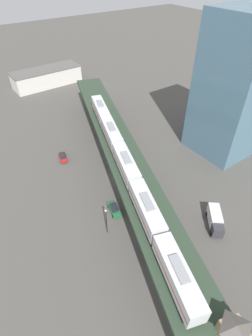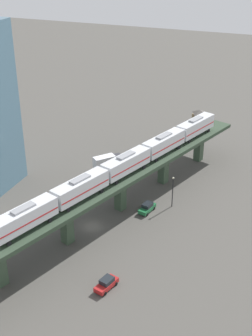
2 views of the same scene
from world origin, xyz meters
The scene contains 8 objects.
ground_plane centered at (0.00, 0.00, 0.00)m, with size 400.00×400.00×0.00m, color #4C4944.
elevated_viaduct centered at (-0.06, -0.18, 7.21)m, with size 37.61×89.80×8.42m.
subway_train centered at (-4.11, -7.72, 10.96)m, with size 22.77×59.97×4.45m.
signal_hut centered at (-11.19, -40.28, 10.22)m, with size 4.09×4.09×3.40m.
street_car_green centered at (-8.26, -9.03, 0.94)m, with size 2.68×4.68×1.89m.
street_car_red centered at (-9.58, 15.16, 0.94)m, with size 2.90×4.72×1.89m.
delivery_truck centered at (7.11, -24.30, 1.76)m, with size 6.35×6.97×3.20m.
street_lamp centered at (-12.45, -12.80, 4.11)m, with size 0.44×0.44×6.94m.
Camera 2 is at (-33.60, 68.54, 51.88)m, focal length 50.00 mm.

